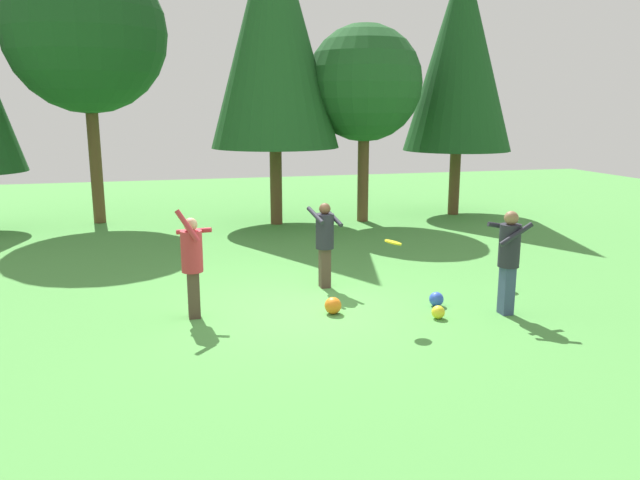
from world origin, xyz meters
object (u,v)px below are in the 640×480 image
person_thrower (192,259)px  tree_left (86,33)px  tree_far_right (460,53)px  tree_center (274,30)px  ball_blue (436,299)px  ball_orange (333,306)px  ball_yellow (438,312)px  ball_white (508,285)px  frisbee (393,242)px  person_catcher (509,254)px  person_bystander (325,238)px  tree_right (364,84)px

person_thrower → tree_left: 10.46m
tree_far_right → tree_center: tree_center is taller
ball_blue → ball_orange: 1.82m
tree_far_right → tree_center: (-5.77, -0.24, 0.48)m
ball_yellow → tree_far_right: (4.78, 9.02, 4.83)m
ball_white → tree_center: tree_center is taller
tree_center → tree_left: (-5.02, 1.50, -0.06)m
ball_orange → tree_left: bearing=114.8°
ball_blue → tree_left: 12.66m
ball_blue → tree_left: size_ratio=0.03×
tree_center → frisbee: bearing=-88.4°
person_catcher → person_bystander: size_ratio=1.07×
tree_center → person_thrower: bearing=-109.8°
tree_center → ball_orange: bearing=-94.1°
person_thrower → tree_center: size_ratio=0.21×
person_thrower → person_catcher: (4.95, -1.10, 0.04)m
person_bystander → tree_right: size_ratio=0.28×
person_bystander → tree_left: tree_left is taller
person_catcher → ball_yellow: person_catcher is taller
person_thrower → tree_center: tree_center is taller
ball_orange → tree_right: bearing=68.3°
ball_yellow → tree_right: tree_right is taller
person_thrower → frisbee: (3.03, -0.91, 0.29)m
person_bystander → tree_left: (-4.71, 8.11, 4.40)m
person_bystander → ball_yellow: bearing=15.7°
tree_far_right → tree_left: (-10.79, 1.26, 0.41)m
person_bystander → tree_far_right: tree_far_right is taller
person_thrower → frisbee: 3.18m
ball_orange → tree_center: size_ratio=0.03×
frisbee → tree_far_right: size_ratio=0.04×
tree_center → tree_left: bearing=163.3°
person_bystander → tree_center: size_ratio=0.19×
tree_far_right → tree_left: bearing=173.3°
tree_left → tree_right: tree_left is taller
tree_far_right → person_bystander: bearing=-131.6°
person_bystander → tree_left: 10.36m
person_catcher → tree_left: 13.31m
person_bystander → ball_white: (3.18, -1.14, -0.82)m
person_bystander → ball_orange: bearing=-25.1°
tree_center → ball_white: bearing=-69.7°
ball_blue → tree_far_right: size_ratio=0.03×
person_bystander → tree_right: tree_right is taller
ball_blue → ball_orange: ball_orange is taller
tree_left → person_thrower: bearing=-76.4°
person_thrower → person_bystander: size_ratio=1.12×
person_catcher → ball_orange: (-2.74, 0.71, -0.88)m
frisbee → ball_yellow: bearing=-10.2°
ball_white → tree_far_right: bearing=70.0°
tree_left → frisbee: bearing=-62.6°
person_catcher → tree_far_right: tree_far_right is taller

